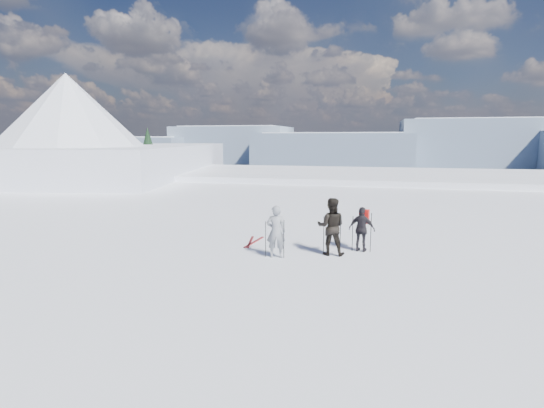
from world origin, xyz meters
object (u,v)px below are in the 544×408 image
Objects in this scene: skier_grey at (276,231)px; skier_pack at (362,229)px; skier_dark at (331,227)px; skis_loose at (252,242)px.

skier_pack is (2.66, 1.36, -0.09)m from skier_grey.
skier_grey is 1.11× the size of skier_pack.
skier_dark is 1.24× the size of skier_pack.
skis_loose is (-2.97, 0.98, -0.93)m from skier_dark.
skis_loose is at bearing 8.09° from skier_pack.
skis_loose is (-3.94, 0.34, -0.75)m from skier_pack.
skis_loose is at bearing -20.07° from skier_dark.
skis_loose is at bearing -60.24° from skier_grey.
skier_dark is 1.18m from skier_pack.
skier_dark is 1.11× the size of skis_loose.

